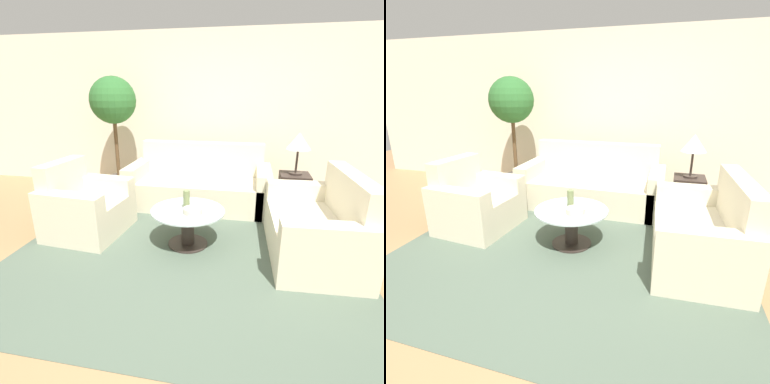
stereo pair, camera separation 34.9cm
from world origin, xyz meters
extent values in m
plane|color=#9E754C|center=(0.00, 0.00, 0.00)|extent=(14.00, 14.00, 0.00)
cube|color=beige|center=(0.00, 2.84, 1.30)|extent=(10.00, 0.06, 2.60)
cube|color=#4C5B4C|center=(-0.10, 0.65, 0.00)|extent=(3.64, 3.42, 0.01)
cube|color=beige|center=(-0.19, 1.86, 0.21)|extent=(1.88, 0.89, 0.42)
cube|color=beige|center=(-0.19, 2.22, 0.46)|extent=(1.88, 0.18, 0.92)
cube|color=beige|center=(-1.13, 1.86, 0.31)|extent=(0.20, 0.89, 0.62)
cube|color=beige|center=(0.75, 1.86, 0.31)|extent=(0.20, 0.89, 0.62)
cube|color=beige|center=(-1.35, 0.74, 0.21)|extent=(0.87, 0.78, 0.42)
cube|color=beige|center=(-1.67, 0.77, 0.44)|extent=(0.24, 0.73, 0.88)
cube|color=beige|center=(-1.38, 0.38, 0.31)|extent=(0.83, 0.27, 0.62)
cube|color=beige|center=(-1.32, 1.10, 0.31)|extent=(0.83, 0.27, 0.62)
cube|color=beige|center=(1.22, 0.70, 0.21)|extent=(0.90, 1.25, 0.42)
cube|color=beige|center=(1.55, 0.72, 0.45)|extent=(0.24, 1.22, 0.90)
cube|color=beige|center=(1.19, 1.31, 0.31)|extent=(0.85, 0.24, 0.62)
cube|color=beige|center=(1.25, 0.10, 0.31)|extent=(0.85, 0.24, 0.62)
cylinder|color=#332823|center=(-0.10, 0.65, 0.01)|extent=(0.45, 0.45, 0.02)
cylinder|color=#332823|center=(-0.10, 0.65, 0.20)|extent=(0.15, 0.15, 0.41)
cylinder|color=#B2C6C6|center=(-0.10, 0.65, 0.42)|extent=(0.82, 0.82, 0.02)
cube|color=#332823|center=(1.17, 1.88, 0.28)|extent=(0.40, 0.40, 0.57)
cylinder|color=#332823|center=(1.17, 1.88, 0.58)|extent=(0.18, 0.18, 0.02)
cylinder|color=#332823|center=(1.17, 1.88, 0.76)|extent=(0.03, 0.03, 0.32)
cone|color=white|center=(1.17, 1.88, 1.03)|extent=(0.33, 0.33, 0.22)
cylinder|color=#3D3833|center=(-1.60, 2.18, 0.16)|extent=(0.33, 0.33, 0.32)
cylinder|color=brown|center=(-1.60, 2.18, 0.83)|extent=(0.06, 0.06, 1.01)
sphere|color=#2D662D|center=(-1.60, 2.18, 1.53)|extent=(0.72, 0.72, 0.72)
cylinder|color=#6B7A4C|center=(-0.12, 0.68, 0.53)|extent=(0.07, 0.07, 0.21)
cylinder|color=beige|center=(-0.03, 0.57, 0.46)|extent=(0.21, 0.21, 0.06)
camera|label=1|loc=(0.53, -2.34, 1.68)|focal=28.00mm
camera|label=2|loc=(0.86, -2.26, 1.68)|focal=28.00mm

